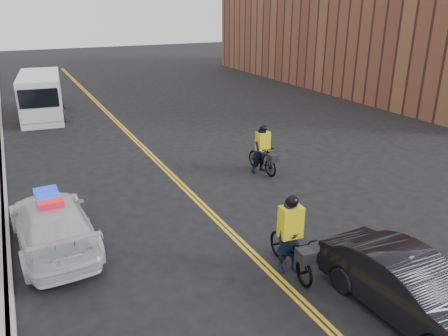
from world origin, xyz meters
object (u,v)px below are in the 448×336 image
at_px(cyclist_near, 289,245).
at_px(cyclist_far, 263,154).
at_px(dark_sedan, 410,288).
at_px(police_cruiser, 52,223).
at_px(cargo_van, 41,97).

relative_size(cyclist_near, cyclist_far, 1.12).
bearing_deg(cyclist_far, dark_sedan, -103.27).
height_order(police_cruiser, cyclist_far, cyclist_far).
relative_size(police_cruiser, cyclist_far, 2.53).
distance_m(police_cruiser, cargo_van, 15.83).
bearing_deg(cargo_van, cyclist_far, -56.09).
bearing_deg(cyclist_far, police_cruiser, -166.68).
xyz_separation_m(cargo_van, cyclist_near, (4.06, -19.68, -0.50)).
xyz_separation_m(cargo_van, cyclist_far, (7.04, -13.42, -0.46)).
height_order(dark_sedan, cyclist_far, cyclist_far).
height_order(cargo_van, cyclist_far, cargo_van).
bearing_deg(cyclist_far, cyclist_near, -118.20).
bearing_deg(cyclist_far, cargo_van, 114.92).
bearing_deg(cyclist_near, police_cruiser, 148.71).
height_order(cargo_van, cyclist_near, cargo_van).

